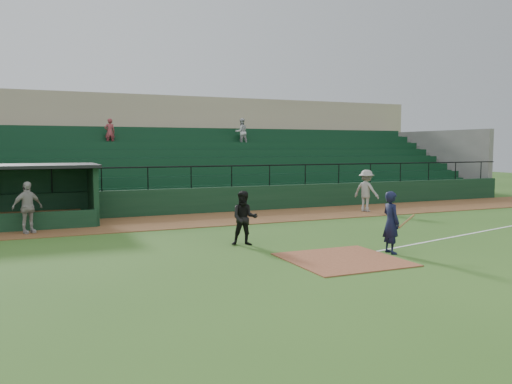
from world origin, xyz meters
name	(u,v)px	position (x,y,z in m)	size (l,w,h in m)	color
ground	(324,253)	(0.00, 0.00, 0.00)	(90.00, 90.00, 0.00)	#30581C
warning_track	(228,218)	(0.00, 8.00, 0.01)	(40.00, 4.00, 0.03)	brown
home_plate_dirt	(343,260)	(0.00, -1.00, 0.01)	(3.00, 3.00, 0.03)	brown
foul_line	(492,230)	(8.00, 1.20, 0.01)	(18.00, 0.09, 0.01)	white
stadium_structure	(177,161)	(0.00, 16.46, 2.30)	(38.00, 13.08, 6.40)	black
batter_at_plate	(391,222)	(1.78, -0.77, 0.91)	(1.04, 0.72, 1.82)	black
umpire	(244,218)	(-1.67, 2.07, 0.86)	(0.84, 0.65, 1.72)	black
runner	(366,191)	(6.82, 7.50, 1.02)	(1.28, 0.74, 1.98)	gray
dugout_player_a	(27,207)	(-7.95, 7.14, 0.96)	(1.09, 0.45, 1.85)	#AAA49F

